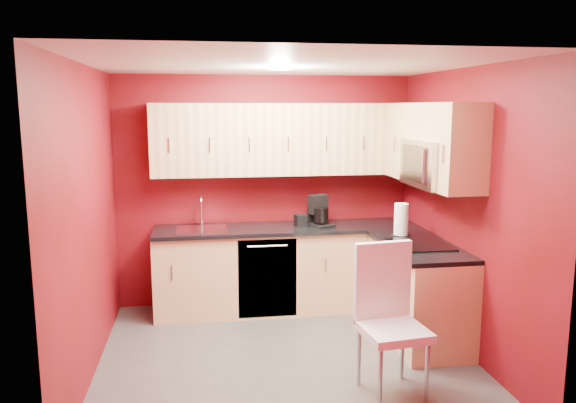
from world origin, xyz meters
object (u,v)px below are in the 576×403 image
object	(u,v)px
sink	(202,226)
coffee_maker	(322,211)
napkin_holder	(301,220)
paper_towel	(401,220)
dining_chair	(393,322)
microwave	(435,163)

from	to	relation	value
sink	coffee_maker	size ratio (longest dim) A/B	1.56
coffee_maker	napkin_holder	distance (m)	0.25
paper_towel	dining_chair	size ratio (longest dim) A/B	0.28
microwave	dining_chair	bearing A→B (deg)	-126.11
coffee_maker	dining_chair	distance (m)	1.94
napkin_holder	paper_towel	distance (m)	1.08
microwave	paper_towel	world-z (taller)	microwave
sink	coffee_maker	distance (m)	1.26
dining_chair	napkin_holder	bearing A→B (deg)	94.00
sink	napkin_holder	world-z (taller)	sink
coffee_maker	paper_towel	distance (m)	0.87
paper_towel	dining_chair	distance (m)	1.52
microwave	paper_towel	xyz separation A→B (m)	(-0.16, 0.39, -0.59)
sink	microwave	bearing A→B (deg)	-25.60
napkin_holder	coffee_maker	bearing A→B (deg)	-18.64
paper_towel	coffee_maker	bearing A→B (deg)	141.96
microwave	coffee_maker	distance (m)	1.38
coffee_maker	napkin_holder	bearing A→B (deg)	136.54
napkin_holder	dining_chair	world-z (taller)	dining_chair
microwave	coffee_maker	size ratio (longest dim) A/B	2.28
napkin_holder	paper_towel	size ratio (longest dim) A/B	0.38
sink	coffee_maker	xyz separation A→B (m)	(1.25, -0.08, 0.13)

